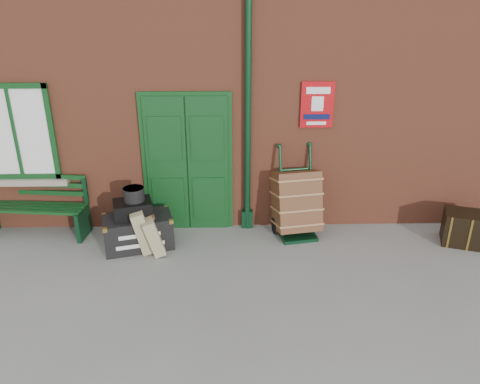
{
  "coord_description": "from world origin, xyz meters",
  "views": [
    {
      "loc": [
        0.38,
        -5.51,
        3.65
      ],
      "look_at": [
        0.51,
        0.6,
        1.0
      ],
      "focal_mm": 35.0,
      "sensor_mm": 36.0,
      "label": 1
    }
  ],
  "objects_px": {
    "bench": "(36,204)",
    "porter_trolley": "(296,202)",
    "houdini_trunk": "(138,231)",
    "dark_trunk": "(468,229)"
  },
  "relations": [
    {
      "from": "bench",
      "to": "porter_trolley",
      "type": "relative_size",
      "value": 1.16
    },
    {
      "from": "houdini_trunk",
      "to": "dark_trunk",
      "type": "xyz_separation_m",
      "value": [
        5.08,
        -0.03,
        0.01
      ]
    },
    {
      "from": "houdini_trunk",
      "to": "porter_trolley",
      "type": "relative_size",
      "value": 0.71
    },
    {
      "from": "bench",
      "to": "porter_trolley",
      "type": "height_order",
      "value": "porter_trolley"
    },
    {
      "from": "bench",
      "to": "porter_trolley",
      "type": "bearing_deg",
      "value": 4.6
    },
    {
      "from": "houdini_trunk",
      "to": "porter_trolley",
      "type": "height_order",
      "value": "porter_trolley"
    },
    {
      "from": "dark_trunk",
      "to": "bench",
      "type": "bearing_deg",
      "value": -165.23
    },
    {
      "from": "bench",
      "to": "dark_trunk",
      "type": "xyz_separation_m",
      "value": [
        6.77,
        -0.52,
        -0.24
      ]
    },
    {
      "from": "bench",
      "to": "houdini_trunk",
      "type": "bearing_deg",
      "value": -10.16
    },
    {
      "from": "porter_trolley",
      "to": "dark_trunk",
      "type": "height_order",
      "value": "porter_trolley"
    }
  ]
}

